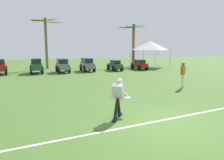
{
  "coord_description": "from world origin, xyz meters",
  "views": [
    {
      "loc": [
        -3.76,
        -5.96,
        2.52
      ],
      "look_at": [
        -0.36,
        4.01,
        0.9
      ],
      "focal_mm": 35.0,
      "sensor_mm": 36.0,
      "label": 1
    }
  ],
  "objects_px": {
    "parked_car_slot_c": "(63,65)",
    "palm_tree_far_left": "(46,36)",
    "frisbee_thrower": "(118,96)",
    "parked_car_slot_f": "(140,65)",
    "palm_tree_left_of_centre": "(134,41)",
    "parked_car_slot_b": "(36,65)",
    "frisbee_in_flight": "(127,98)",
    "parked_car_slot_a": "(0,66)",
    "teammate_near_sideline": "(183,73)",
    "parked_car_slot_d": "(87,64)",
    "parked_car_slot_e": "(115,65)",
    "event_tent": "(150,46)"
  },
  "relations": [
    {
      "from": "frisbee_in_flight",
      "to": "palm_tree_left_of_centre",
      "type": "relative_size",
      "value": 0.05
    },
    {
      "from": "parked_car_slot_a",
      "to": "parked_car_slot_f",
      "type": "height_order",
      "value": "parked_car_slot_a"
    },
    {
      "from": "frisbee_in_flight",
      "to": "teammate_near_sideline",
      "type": "height_order",
      "value": "teammate_near_sideline"
    },
    {
      "from": "teammate_near_sideline",
      "to": "parked_car_slot_f",
      "type": "relative_size",
      "value": 0.69
    },
    {
      "from": "parked_car_slot_c",
      "to": "palm_tree_far_left",
      "type": "xyz_separation_m",
      "value": [
        -1.25,
        4.32,
        2.95
      ]
    },
    {
      "from": "parked_car_slot_e",
      "to": "palm_tree_far_left",
      "type": "distance_m",
      "value": 8.58
    },
    {
      "from": "palm_tree_left_of_centre",
      "to": "palm_tree_far_left",
      "type": "bearing_deg",
      "value": -178.34
    },
    {
      "from": "parked_car_slot_b",
      "to": "event_tent",
      "type": "height_order",
      "value": "event_tent"
    },
    {
      "from": "parked_car_slot_e",
      "to": "event_tent",
      "type": "xyz_separation_m",
      "value": [
        5.5,
        2.55,
        2.06
      ]
    },
    {
      "from": "palm_tree_far_left",
      "to": "event_tent",
      "type": "height_order",
      "value": "palm_tree_far_left"
    },
    {
      "from": "parked_car_slot_d",
      "to": "parked_car_slot_e",
      "type": "distance_m",
      "value": 2.94
    },
    {
      "from": "parked_car_slot_d",
      "to": "palm_tree_far_left",
      "type": "height_order",
      "value": "palm_tree_far_left"
    },
    {
      "from": "teammate_near_sideline",
      "to": "palm_tree_far_left",
      "type": "height_order",
      "value": "palm_tree_far_left"
    },
    {
      "from": "parked_car_slot_f",
      "to": "parked_car_slot_a",
      "type": "bearing_deg",
      "value": 178.46
    },
    {
      "from": "parked_car_slot_d",
      "to": "event_tent",
      "type": "bearing_deg",
      "value": 14.66
    },
    {
      "from": "parked_car_slot_a",
      "to": "parked_car_slot_e",
      "type": "bearing_deg",
      "value": -1.65
    },
    {
      "from": "frisbee_thrower",
      "to": "parked_car_slot_c",
      "type": "bearing_deg",
      "value": 91.28
    },
    {
      "from": "parked_car_slot_e",
      "to": "event_tent",
      "type": "relative_size",
      "value": 0.6
    },
    {
      "from": "event_tent",
      "to": "parked_car_slot_f",
      "type": "bearing_deg",
      "value": -135.5
    },
    {
      "from": "parked_car_slot_e",
      "to": "parked_car_slot_f",
      "type": "distance_m",
      "value": 2.84
    },
    {
      "from": "parked_car_slot_e",
      "to": "palm_tree_far_left",
      "type": "relative_size",
      "value": 0.39
    },
    {
      "from": "frisbee_thrower",
      "to": "palm_tree_far_left",
      "type": "bearing_deg",
      "value": 94.75
    },
    {
      "from": "frisbee_in_flight",
      "to": "palm_tree_far_left",
      "type": "bearing_deg",
      "value": 96.28
    },
    {
      "from": "frisbee_thrower",
      "to": "parked_car_slot_f",
      "type": "relative_size",
      "value": 0.63
    },
    {
      "from": "parked_car_slot_e",
      "to": "parked_car_slot_f",
      "type": "relative_size",
      "value": 0.99
    },
    {
      "from": "frisbee_thrower",
      "to": "parked_car_slot_f",
      "type": "bearing_deg",
      "value": 61.48
    },
    {
      "from": "frisbee_in_flight",
      "to": "event_tent",
      "type": "bearing_deg",
      "value": 59.12
    },
    {
      "from": "frisbee_thrower",
      "to": "parked_car_slot_d",
      "type": "bearing_deg",
      "value": 81.71
    },
    {
      "from": "parked_car_slot_c",
      "to": "parked_car_slot_f",
      "type": "height_order",
      "value": "parked_car_slot_c"
    },
    {
      "from": "teammate_near_sideline",
      "to": "parked_car_slot_f",
      "type": "height_order",
      "value": "teammate_near_sideline"
    },
    {
      "from": "parked_car_slot_d",
      "to": "parked_car_slot_f",
      "type": "xyz_separation_m",
      "value": [
        5.76,
        -0.41,
        -0.16
      ]
    },
    {
      "from": "frisbee_in_flight",
      "to": "parked_car_slot_c",
      "type": "bearing_deg",
      "value": 93.21
    },
    {
      "from": "parked_car_slot_f",
      "to": "palm_tree_left_of_centre",
      "type": "bearing_deg",
      "value": 73.66
    },
    {
      "from": "frisbee_thrower",
      "to": "frisbee_in_flight",
      "type": "height_order",
      "value": "frisbee_thrower"
    },
    {
      "from": "parked_car_slot_b",
      "to": "frisbee_in_flight",
      "type": "bearing_deg",
      "value": -77.37
    },
    {
      "from": "palm_tree_left_of_centre",
      "to": "parked_car_slot_b",
      "type": "bearing_deg",
      "value": -159.39
    },
    {
      "from": "parked_car_slot_a",
      "to": "palm_tree_left_of_centre",
      "type": "height_order",
      "value": "palm_tree_left_of_centre"
    },
    {
      "from": "palm_tree_left_of_centre",
      "to": "frisbee_in_flight",
      "type": "bearing_deg",
      "value": -114.92
    },
    {
      "from": "palm_tree_far_left",
      "to": "event_tent",
      "type": "distance_m",
      "value": 12.37
    },
    {
      "from": "parked_car_slot_a",
      "to": "parked_car_slot_b",
      "type": "xyz_separation_m",
      "value": [
        3.14,
        -0.17,
        0.0
      ]
    },
    {
      "from": "parked_car_slot_a",
      "to": "event_tent",
      "type": "xyz_separation_m",
      "value": [
        16.52,
        2.24,
        1.88
      ]
    },
    {
      "from": "frisbee_in_flight",
      "to": "parked_car_slot_a",
      "type": "height_order",
      "value": "parked_car_slot_a"
    },
    {
      "from": "palm_tree_left_of_centre",
      "to": "teammate_near_sideline",
      "type": "bearing_deg",
      "value": -103.22
    },
    {
      "from": "parked_car_slot_f",
      "to": "palm_tree_left_of_centre",
      "type": "xyz_separation_m",
      "value": [
        1.4,
        4.76,
        2.69
      ]
    },
    {
      "from": "parked_car_slot_e",
      "to": "event_tent",
      "type": "height_order",
      "value": "event_tent"
    },
    {
      "from": "frisbee_thrower",
      "to": "parked_car_slot_f",
      "type": "distance_m",
      "value": 16.65
    },
    {
      "from": "teammate_near_sideline",
      "to": "parked_car_slot_f",
      "type": "bearing_deg",
      "value": 78.22
    },
    {
      "from": "frisbee_thrower",
      "to": "parked_car_slot_c",
      "type": "xyz_separation_m",
      "value": [
        -0.33,
        14.76,
        -0.07
      ]
    },
    {
      "from": "frisbee_thrower",
      "to": "parked_car_slot_b",
      "type": "bearing_deg",
      "value": 100.59
    },
    {
      "from": "parked_car_slot_a",
      "to": "palm_tree_left_of_centre",
      "type": "distance_m",
      "value": 16.07
    }
  ]
}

